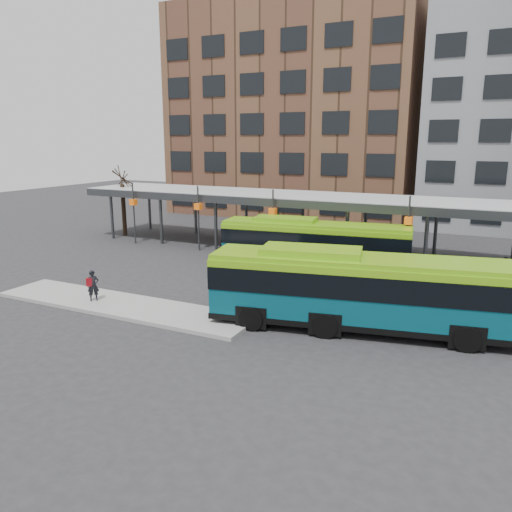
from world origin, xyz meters
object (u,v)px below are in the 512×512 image
Objects in this scene: bus_front at (358,289)px; pedestrian at (93,285)px; tree at (124,207)px; bus_rear at (314,243)px.

bus_front reaches higher than pedestrian.
bus_rear is (18.53, -3.77, -0.74)m from tree.
pedestrian is (10.94, -15.25, -1.46)m from tree.
tree reaches higher than bus_rear.
tree is 27.01m from bus_front.
bus_rear is (-5.22, 9.10, -0.15)m from bus_front.
tree is at bearing 161.08° from bus_rear.
pedestrian is (-7.58, -11.48, -0.72)m from bus_rear.
tree is 0.43× the size of bus_front.
bus_rear reaches higher than pedestrian.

